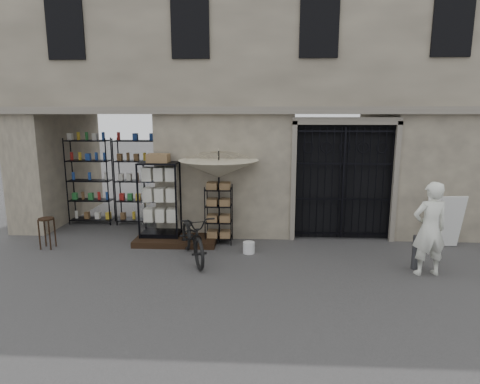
# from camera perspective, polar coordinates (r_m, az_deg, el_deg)

# --- Properties ---
(ground) EXTENTS (80.00, 80.00, 0.00)m
(ground) POSITION_cam_1_polar(r_m,az_deg,el_deg) (8.51, 4.98, -10.85)
(ground) COLOR black
(ground) RESTS_ON ground
(main_building) EXTENTS (14.00, 4.00, 9.00)m
(main_building) POSITION_cam_1_polar(r_m,az_deg,el_deg) (11.97, 4.70, 17.42)
(main_building) COLOR gray
(main_building) RESTS_ON ground
(shop_recess) EXTENTS (3.00, 1.70, 3.00)m
(shop_recess) POSITION_cam_1_polar(r_m,az_deg,el_deg) (11.60, -18.21, 2.24)
(shop_recess) COLOR black
(shop_recess) RESTS_ON ground
(shop_shelving) EXTENTS (2.70, 0.50, 2.50)m
(shop_shelving) POSITION_cam_1_polar(r_m,az_deg,el_deg) (12.12, -17.52, 1.44)
(shop_shelving) COLOR black
(shop_shelving) RESTS_ON ground
(iron_gate) EXTENTS (2.50, 0.21, 3.00)m
(iron_gate) POSITION_cam_1_polar(r_m,az_deg,el_deg) (10.51, 14.29, 1.58)
(iron_gate) COLOR black
(iron_gate) RESTS_ON ground
(step_platform) EXTENTS (2.00, 0.90, 0.15)m
(step_platform) POSITION_cam_1_polar(r_m,az_deg,el_deg) (10.15, -9.08, -6.83)
(step_platform) COLOR black
(step_platform) RESTS_ON ground
(display_cabinet) EXTENTS (1.03, 0.77, 2.01)m
(display_cabinet) POSITION_cam_1_polar(r_m,az_deg,el_deg) (10.16, -11.31, -1.57)
(display_cabinet) COLOR black
(display_cabinet) RESTS_ON step_platform
(wire_rack) EXTENTS (0.71, 0.57, 1.45)m
(wire_rack) POSITION_cam_1_polar(r_m,az_deg,el_deg) (9.93, -3.03, -3.30)
(wire_rack) COLOR black
(wire_rack) RESTS_ON ground
(market_umbrella) EXTENTS (1.95, 1.98, 2.75)m
(market_umbrella) POSITION_cam_1_polar(r_m,az_deg,el_deg) (9.69, -3.05, 4.00)
(market_umbrella) COLOR black
(market_umbrella) RESTS_ON ground
(white_bucket) EXTENTS (0.36, 0.36, 0.26)m
(white_bucket) POSITION_cam_1_polar(r_m,az_deg,el_deg) (9.35, 1.25, -7.91)
(white_bucket) COLOR silver
(white_bucket) RESTS_ON ground
(bicycle) EXTENTS (1.05, 1.25, 2.02)m
(bicycle) POSITION_cam_1_polar(r_m,az_deg,el_deg) (9.09, -6.65, -9.41)
(bicycle) COLOR black
(bicycle) RESTS_ON ground
(wooden_stool) EXTENTS (0.43, 0.43, 0.74)m
(wooden_stool) POSITION_cam_1_polar(r_m,az_deg,el_deg) (10.64, -25.74, -5.20)
(wooden_stool) COLOR black
(wooden_stool) RESTS_ON ground
(steel_bollard) EXTENTS (0.17, 0.17, 0.72)m
(steel_bollard) POSITION_cam_1_polar(r_m,az_deg,el_deg) (9.11, 23.68, -7.86)
(steel_bollard) COLOR #4A4B50
(steel_bollard) RESTS_ON ground
(shopkeeper) EXTENTS (0.94, 1.96, 0.45)m
(shopkeeper) POSITION_cam_1_polar(r_m,az_deg,el_deg) (9.03, 24.86, -10.55)
(shopkeeper) COLOR silver
(shopkeeper) RESTS_ON ground
(easel_sign) EXTENTS (0.65, 0.74, 1.28)m
(easel_sign) POSITION_cam_1_polar(r_m,az_deg,el_deg) (10.88, 27.15, -3.51)
(easel_sign) COLOR silver
(easel_sign) RESTS_ON ground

